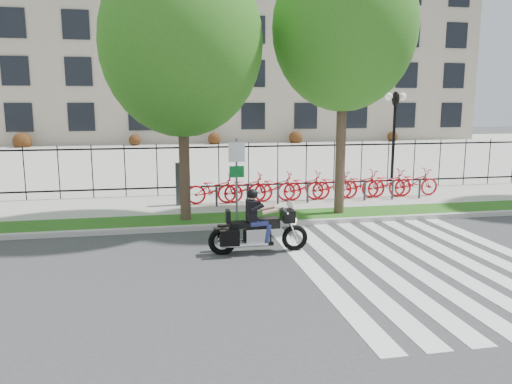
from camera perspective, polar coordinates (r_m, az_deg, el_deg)
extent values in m
plane|color=#343437|center=(11.00, -4.64, -9.62)|extent=(120.00, 120.00, 0.00)
cube|color=#ADAAA3|center=(14.89, -6.45, -4.05)|extent=(60.00, 0.20, 0.15)
cube|color=#215415|center=(15.71, -6.71, -3.30)|extent=(60.00, 1.50, 0.15)
cube|color=#A7A59C|center=(18.15, -7.33, -1.49)|extent=(60.00, 3.50, 0.15)
cube|color=#A7A59C|center=(35.50, -9.26, 4.12)|extent=(80.00, 34.00, 0.10)
cube|color=#A59D85|center=(55.66, -10.32, 16.51)|extent=(60.00, 20.00, 20.00)
cylinder|color=black|center=(24.98, 15.45, 5.87)|extent=(0.14, 0.14, 4.00)
cylinder|color=black|center=(24.92, 15.66, 10.23)|extent=(0.06, 0.70, 0.70)
sphere|color=white|center=(24.76, 14.94, 10.50)|extent=(0.36, 0.36, 0.36)
sphere|color=white|center=(25.08, 16.40, 10.42)|extent=(0.36, 0.36, 0.36)
cylinder|color=#3A271F|center=(15.35, -8.20, 3.94)|extent=(0.32, 0.32, 3.86)
ellipsoid|color=#195B14|center=(15.36, -8.53, 16.52)|extent=(4.79, 4.79, 5.51)
cylinder|color=#3A271F|center=(16.35, 9.66, 5.44)|extent=(0.32, 0.32, 4.52)
ellipsoid|color=#195B14|center=(16.46, 10.05, 18.04)|extent=(4.49, 4.49, 5.16)
cube|color=#2D2D33|center=(17.73, -8.60, 0.92)|extent=(0.35, 0.25, 1.50)
imported|color=red|center=(17.86, -4.73, 0.35)|extent=(2.03, 0.71, 1.06)
cylinder|color=#2D2D33|center=(17.40, -4.54, -0.51)|extent=(0.08, 0.08, 0.70)
imported|color=red|center=(18.01, -1.25, 0.47)|extent=(2.03, 0.71, 1.06)
cylinder|color=#2D2D33|center=(17.56, -0.97, -0.38)|extent=(0.08, 0.08, 0.70)
imported|color=red|center=(18.23, 2.16, 0.58)|extent=(2.03, 0.71, 1.06)
cylinder|color=#2D2D33|center=(17.78, 2.52, -0.26)|extent=(0.08, 0.08, 0.70)
imported|color=red|center=(18.51, 5.47, 0.69)|extent=(2.03, 0.71, 1.06)
cylinder|color=#2D2D33|center=(18.07, 5.91, -0.14)|extent=(0.08, 0.08, 0.70)
imported|color=red|center=(18.85, 8.68, 0.79)|extent=(2.03, 0.71, 1.06)
cylinder|color=#2D2D33|center=(18.42, 9.19, -0.02)|extent=(0.08, 0.08, 0.70)
imported|color=red|center=(19.25, 11.76, 0.89)|extent=(2.03, 0.71, 1.06)
cylinder|color=#2D2D33|center=(18.83, 12.33, 0.10)|extent=(0.08, 0.08, 0.70)
imported|color=red|center=(19.70, 14.71, 0.98)|extent=(2.03, 0.71, 1.06)
cylinder|color=#2D2D33|center=(19.29, 15.33, 0.21)|extent=(0.08, 0.08, 0.70)
imported|color=red|center=(20.20, 17.53, 1.06)|extent=(2.03, 0.71, 1.06)
cylinder|color=#2D2D33|center=(19.80, 18.19, 0.31)|extent=(0.08, 0.08, 0.70)
cylinder|color=#59595B|center=(15.25, -2.23, 1.42)|extent=(0.07, 0.07, 2.50)
cube|color=white|center=(15.10, -2.23, 4.59)|extent=(0.50, 0.03, 0.60)
cube|color=#0C6626|center=(15.17, -2.22, 2.33)|extent=(0.45, 0.03, 0.35)
torus|color=black|center=(12.76, 4.44, -5.25)|extent=(0.67, 0.14, 0.67)
torus|color=black|center=(12.45, -3.86, -5.64)|extent=(0.71, 0.16, 0.71)
cube|color=black|center=(12.57, 3.62, -2.69)|extent=(0.30, 0.54, 0.29)
cube|color=#26262B|center=(12.54, 3.94, -1.69)|extent=(0.16, 0.49, 0.30)
cube|color=silver|center=(12.54, 0.13, -5.00)|extent=(0.59, 0.34, 0.39)
cube|color=black|center=(12.51, 1.45, -3.52)|extent=(0.54, 0.34, 0.25)
cube|color=black|center=(12.41, -1.42, -3.73)|extent=(0.69, 0.36, 0.14)
cube|color=black|center=(12.31, -3.22, -2.83)|extent=(0.10, 0.33, 0.33)
cube|color=black|center=(12.14, -3.04, -5.28)|extent=(0.49, 0.17, 0.39)
cube|color=black|center=(12.70, -3.35, -4.59)|extent=(0.49, 0.17, 0.39)
cube|color=black|center=(12.36, -0.54, -2.12)|extent=(0.24, 0.39, 0.51)
sphere|color=tan|center=(12.29, -0.41, -0.43)|extent=(0.22, 0.22, 0.22)
sphere|color=black|center=(12.28, -0.41, -0.25)|extent=(0.26, 0.26, 0.26)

